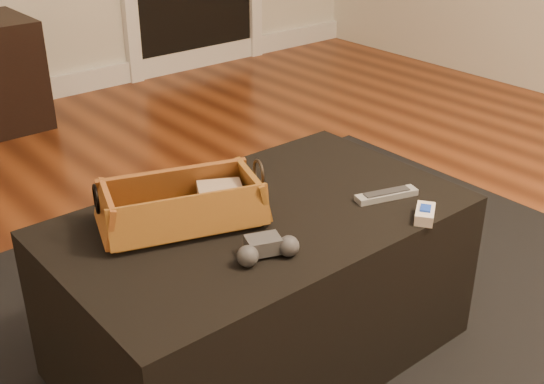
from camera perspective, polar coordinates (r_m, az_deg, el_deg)
area_rug at (r=1.86m, az=0.12°, el=-14.02°), size 2.60×2.00×0.01m
ottoman at (r=1.76m, az=-0.93°, el=-7.85°), size 1.00×0.60×0.42m
tv_remote at (r=1.59m, az=-8.04°, el=-2.24°), size 0.21×0.09×0.02m
cloth_bundle at (r=1.65m, az=-4.37°, el=-0.31°), size 0.13×0.11×0.06m
wicker_basket at (r=1.60m, az=-7.54°, el=-1.23°), size 0.42×0.31×0.13m
game_controller at (r=1.46m, az=-0.47°, el=-4.75°), size 0.15×0.10×0.05m
silver_remote at (r=1.74m, az=9.56°, el=-0.23°), size 0.17×0.09×0.02m
cream_gadget at (r=1.66m, az=12.67°, el=-1.78°), size 0.09×0.08×0.03m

